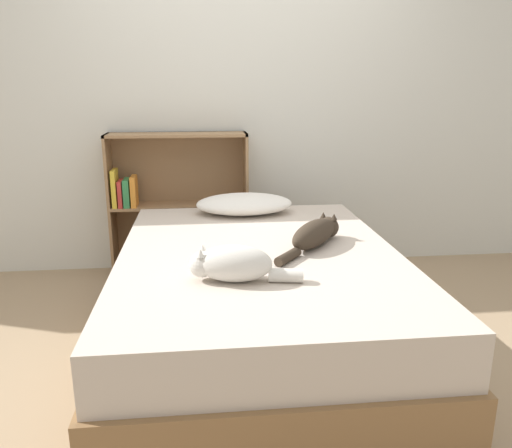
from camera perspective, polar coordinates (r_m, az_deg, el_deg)
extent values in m
plane|color=#997F60|center=(2.76, 0.34, -14.18)|extent=(8.00, 8.00, 0.00)
cube|color=silver|center=(3.79, -2.09, 13.74)|extent=(8.00, 0.06, 2.50)
cube|color=brown|center=(2.68, 0.35, -11.15)|extent=(1.44, 1.97, 0.33)
cube|color=#C1B2A3|center=(2.57, 0.36, -5.56)|extent=(1.40, 1.92, 0.24)
ellipsoid|color=white|center=(3.25, -1.35, 2.32)|extent=(0.62, 0.38, 0.13)
ellipsoid|color=beige|center=(2.13, -2.50, -4.52)|extent=(0.35, 0.22, 0.16)
sphere|color=beige|center=(2.15, -6.19, -4.62)|extent=(0.11, 0.11, 0.11)
cone|color=beige|center=(2.10, -6.38, -3.32)|extent=(0.04, 0.04, 0.03)
cone|color=beige|center=(2.15, -6.11, -2.79)|extent=(0.04, 0.04, 0.03)
cylinder|color=beige|center=(2.13, 3.44, -5.89)|extent=(0.15, 0.08, 0.06)
ellipsoid|color=#33281E|center=(2.60, 6.65, -1.11)|extent=(0.36, 0.40, 0.14)
sphere|color=#33281E|center=(2.75, 8.25, -0.37)|extent=(0.12, 0.12, 0.12)
cone|color=#33281E|center=(2.75, 7.70, 1.01)|extent=(0.04, 0.04, 0.03)
cone|color=#33281E|center=(2.72, 8.91, 0.82)|extent=(0.04, 0.04, 0.03)
cylinder|color=#33281E|center=(2.38, 3.67, -3.75)|extent=(0.15, 0.17, 0.05)
cube|color=#8E6B47|center=(3.77, -16.17, 1.92)|extent=(0.02, 0.26, 1.04)
cube|color=#8E6B47|center=(3.72, -1.17, 2.38)|extent=(0.02, 0.26, 1.04)
cube|color=#8E6B47|center=(3.86, -8.41, -5.24)|extent=(1.00, 0.26, 0.02)
cube|color=#8E6B47|center=(3.63, -9.05, 10.05)|extent=(1.00, 0.26, 0.02)
cube|color=#8E6B47|center=(3.71, -8.72, 2.17)|extent=(0.96, 0.26, 0.02)
cube|color=#8E6B47|center=(3.83, -8.65, 2.58)|extent=(1.00, 0.02, 1.04)
cube|color=gold|center=(3.69, -15.81, 3.96)|extent=(0.03, 0.16, 0.27)
cube|color=#B7332D|center=(3.69, -15.16, 3.39)|extent=(0.03, 0.16, 0.19)
cube|color=#337F47|center=(3.68, -14.49, 3.50)|extent=(0.04, 0.16, 0.20)
cube|color=orange|center=(3.68, -13.75, 3.67)|extent=(0.04, 0.16, 0.22)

